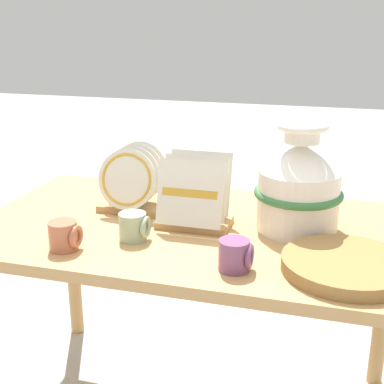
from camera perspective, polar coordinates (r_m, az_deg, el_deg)
display_table at (r=1.72m, az=-0.00°, el=-6.10°), size 1.36×0.79×0.71m
ceramic_vase at (r=1.64m, az=11.33°, el=0.80°), size 0.27×0.27×0.33m
dish_rack_round_plates at (r=1.80m, az=-6.34°, el=0.68°), size 0.22×0.18×0.22m
dish_rack_square_plates at (r=1.66m, az=0.31°, el=-1.14°), size 0.22×0.18×0.22m
wicker_charger_stack at (r=1.44m, az=16.15°, el=-7.52°), size 0.33×0.33×0.04m
mug_sage_glaze at (r=1.57m, az=-6.20°, el=-3.69°), size 0.09×0.08×0.08m
mug_terracotta_glaze at (r=1.54m, az=-13.44°, el=-4.56°), size 0.09×0.08×0.08m
mug_plum_glaze at (r=1.39m, az=4.69°, el=-6.74°), size 0.09×0.08×0.08m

